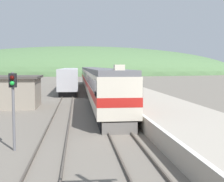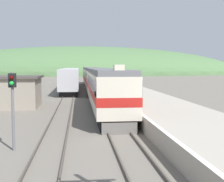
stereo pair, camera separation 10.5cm
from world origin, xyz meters
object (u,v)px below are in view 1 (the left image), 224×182
(signal_post_siding, at_px, (13,95))
(express_train_lead_car, at_px, (106,89))
(carriage_second, at_px, (94,79))
(carriage_third, at_px, (89,75))
(siding_train, at_px, (70,79))

(signal_post_siding, bearing_deg, express_train_lead_car, 64.63)
(carriage_second, relative_size, carriage_third, 1.00)
(carriage_second, bearing_deg, siding_train, 116.46)
(signal_post_siding, bearing_deg, siding_train, 87.42)
(carriage_third, bearing_deg, express_train_lead_car, -90.00)
(express_train_lead_car, distance_m, siding_train, 29.25)
(express_train_lead_car, relative_size, carriage_second, 0.93)
(carriage_second, relative_size, signal_post_siding, 5.13)
(carriage_third, bearing_deg, siding_train, -106.66)
(carriage_third, xyz_separation_m, siding_train, (-4.00, -13.38, -0.20))
(express_train_lead_car, height_order, signal_post_siding, express_train_lead_car)
(express_train_lead_car, height_order, siding_train, express_train_lead_car)
(siding_train, height_order, signal_post_siding, signal_post_siding)
(carriage_second, distance_m, siding_train, 8.99)
(carriage_second, xyz_separation_m, carriage_third, (0.00, 21.43, 0.00))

